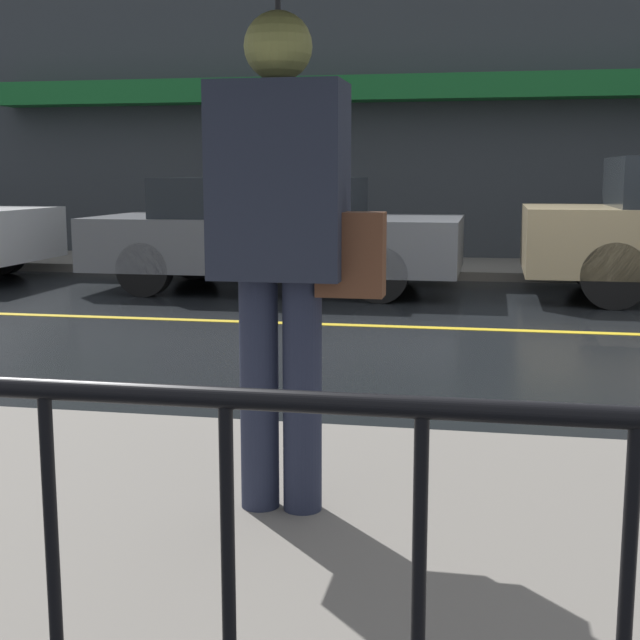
# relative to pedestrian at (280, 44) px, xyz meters

# --- Properties ---
(ground_plane) EXTENTS (80.00, 80.00, 0.00)m
(ground_plane) POSITION_rel_pedestrian_xyz_m (1.44, 4.78, -1.81)
(ground_plane) COLOR black
(sidewalk_far) EXTENTS (28.00, 2.06, 0.12)m
(sidewalk_far) POSITION_rel_pedestrian_xyz_m (1.44, 9.45, -1.75)
(sidewalk_far) COLOR slate
(sidewalk_far) RESTS_ON ground_plane
(lane_marking) EXTENTS (25.20, 0.12, 0.01)m
(lane_marking) POSITION_rel_pedestrian_xyz_m (1.44, 4.78, -1.81)
(lane_marking) COLOR gold
(lane_marking) RESTS_ON ground_plane
(building_storefront) EXTENTS (28.00, 0.85, 4.77)m
(building_storefront) POSITION_rel_pedestrian_xyz_m (1.44, 10.59, 0.59)
(building_storefront) COLOR #383D42
(building_storefront) RESTS_ON ground_plane
(pedestrian) EXTENTS (1.01, 1.01, 2.21)m
(pedestrian) POSITION_rel_pedestrian_xyz_m (0.00, 0.00, 0.00)
(pedestrian) COLOR #23283D
(pedestrian) RESTS_ON sidewalk_near
(car_grey) EXTENTS (4.30, 1.95, 1.32)m
(car_grey) POSITION_rel_pedestrian_xyz_m (-1.79, 7.15, -1.12)
(car_grey) COLOR slate
(car_grey) RESTS_ON ground_plane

